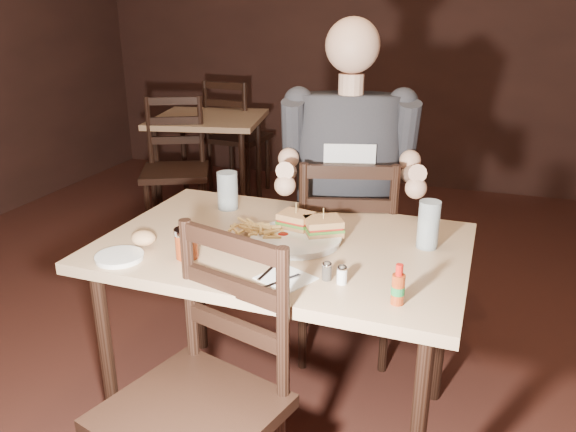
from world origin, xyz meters
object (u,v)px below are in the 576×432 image
(bg_chair_far, at_px, (238,137))
(hot_sauce, at_px, (398,284))
(syrup_dispenser, at_px, (186,243))
(bg_chair_near, at_px, (175,171))
(glass_right, at_px, (428,225))
(glass_left, at_px, (228,191))
(diner, at_px, (349,146))
(main_table, at_px, (284,261))
(chair_near, at_px, (191,412))
(chair_far, at_px, (344,255))
(side_plate, at_px, (120,258))
(dinner_plate, at_px, (296,240))
(bg_table, at_px, (209,128))

(bg_chair_far, height_order, hot_sauce, bg_chair_far)
(syrup_dispenser, bearing_deg, bg_chair_near, 122.52)
(bg_chair_far, relative_size, glass_right, 5.89)
(glass_left, xyz_separation_m, glass_right, (0.82, -0.15, 0.01))
(diner, xyz_separation_m, hot_sauce, (0.33, -0.84, -0.18))
(main_table, relative_size, hot_sauce, 10.69)
(bg_chair_far, xyz_separation_m, glass_right, (1.82, -2.55, 0.36))
(chair_near, relative_size, syrup_dispenser, 9.38)
(diner, xyz_separation_m, syrup_dispenser, (-0.37, -0.75, -0.19))
(main_table, relative_size, bg_chair_far, 1.31)
(chair_far, bearing_deg, main_table, 65.72)
(main_table, distance_m, glass_right, 0.52)
(main_table, height_order, bg_chair_near, bg_chair_near)
(chair_near, bearing_deg, side_plate, 160.47)
(chair_near, height_order, diner, diner)
(diner, distance_m, side_plate, 1.04)
(bg_chair_near, xyz_separation_m, hot_sauce, (1.78, -1.88, 0.35))
(dinner_plate, bearing_deg, diner, 82.29)
(main_table, height_order, dinner_plate, dinner_plate)
(main_table, xyz_separation_m, glass_left, (-0.33, 0.26, 0.15))
(glass_left, relative_size, glass_right, 0.92)
(bg_table, bearing_deg, syrup_dispenser, -65.43)
(chair_far, bearing_deg, diner, 90.00)
(diner, height_order, side_plate, diner)
(glass_left, height_order, hot_sauce, glass_left)
(diner, relative_size, hot_sauce, 8.40)
(chair_far, xyz_separation_m, side_plate, (-0.56, -0.88, 0.29))
(chair_far, relative_size, side_plate, 6.30)
(chair_near, bearing_deg, glass_left, 123.21)
(glass_right, bearing_deg, main_table, -166.82)
(syrup_dispenser, xyz_separation_m, side_plate, (-0.20, -0.09, -0.05))
(main_table, relative_size, syrup_dispenser, 12.66)
(bg_table, distance_m, bg_chair_far, 0.58)
(bg_chair_near, bearing_deg, bg_table, 65.20)
(hot_sauce, relative_size, syrup_dispenser, 1.18)
(glass_left, xyz_separation_m, hot_sauce, (0.78, -0.58, -0.02))
(chair_near, bearing_deg, bg_chair_near, 136.67)
(main_table, bearing_deg, bg_chair_far, 116.55)
(chair_near, relative_size, bg_chair_far, 0.97)
(main_table, bearing_deg, bg_chair_near, 130.42)
(dinner_plate, xyz_separation_m, glass_left, (-0.37, 0.25, 0.07))
(glass_left, relative_size, side_plate, 1.00)
(bg_table, bearing_deg, chair_near, -65.12)
(glass_right, bearing_deg, side_plate, -155.81)
(bg_chair_far, distance_m, bg_chair_near, 1.10)
(bg_chair_near, distance_m, dinner_plate, 2.09)
(glass_right, bearing_deg, bg_table, 132.27)
(diner, bearing_deg, syrup_dispenser, -131.00)
(main_table, height_order, side_plate, side_plate)
(chair_far, relative_size, syrup_dispenser, 9.50)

